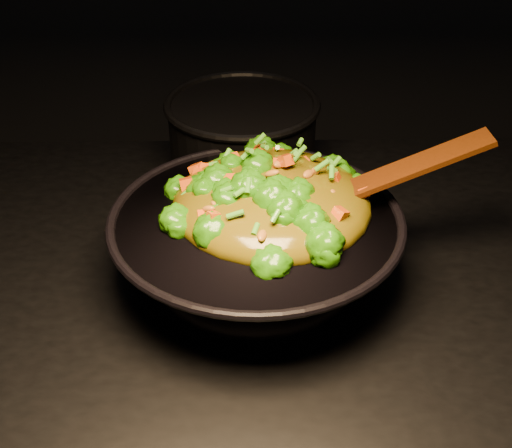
{
  "coord_description": "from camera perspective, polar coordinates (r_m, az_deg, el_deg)",
  "views": [
    {
      "loc": [
        -0.05,
        -0.78,
        1.55
      ],
      "look_at": [
        -0.04,
        0.03,
        0.99
      ],
      "focal_mm": 50.0,
      "sensor_mm": 36.0,
      "label": 1
    }
  ],
  "objects": [
    {
      "name": "stir_fry",
      "position": [
        0.96,
        1.31,
        3.76
      ],
      "size": [
        0.32,
        0.32,
        0.1
      ],
      "primitive_type": null,
      "rotation": [
        0.0,
        0.0,
        0.17
      ],
      "color": "#2D7E09",
      "rests_on": "wok"
    },
    {
      "name": "spatula",
      "position": [
        0.98,
        10.68,
        3.85
      ],
      "size": [
        0.27,
        0.06,
        0.11
      ],
      "primitive_type": "cube",
      "rotation": [
        0.0,
        -0.38,
        0.07
      ],
      "color": "#361204",
      "rests_on": "wok"
    },
    {
      "name": "wok",
      "position": [
        0.99,
        0.01,
        -2.21
      ],
      "size": [
        0.42,
        0.42,
        0.11
      ],
      "primitive_type": null,
      "rotation": [
        0.0,
        0.0,
        -0.08
      ],
      "color": "black",
      "rests_on": "stovetop"
    },
    {
      "name": "back_pot",
      "position": [
        1.24,
        -1.09,
        6.84
      ],
      "size": [
        0.3,
        0.3,
        0.14
      ],
      "primitive_type": "cylinder",
      "rotation": [
        0.0,
        0.0,
        0.24
      ],
      "color": "black",
      "rests_on": "stovetop"
    }
  ]
}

